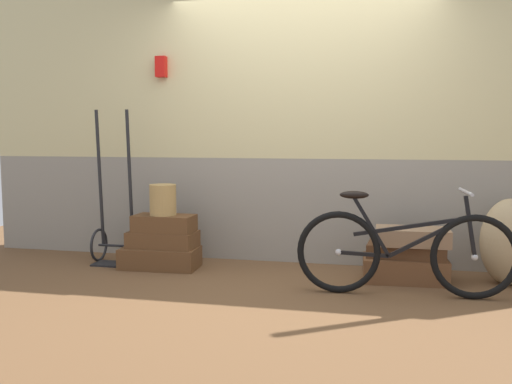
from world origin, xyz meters
TOP-DOWN VIEW (x-y plane):
  - ground at (0.00, 0.00)m, footprint 8.49×5.20m
  - station_building at (0.01, 0.85)m, footprint 6.49×0.74m
  - suitcase_0 at (-1.23, 0.26)m, footprint 0.72×0.39m
  - suitcase_1 at (-1.21, 0.29)m, footprint 0.62×0.33m
  - suitcase_2 at (-1.19, 0.29)m, footprint 0.55×0.29m
  - suitcase_3 at (0.95, 0.28)m, footprint 0.70×0.41m
  - suitcase_4 at (0.96, 0.30)m, footprint 0.66×0.39m
  - suitcase_5 at (1.00, 0.27)m, footprint 0.60×0.34m
  - wicker_basket at (-1.20, 0.28)m, footprint 0.24×0.24m
  - luggage_trolley at (-1.72, 0.37)m, footprint 0.40×0.38m
  - burlap_sack at (1.77, 0.35)m, footprint 0.46×0.39m
  - bicycle at (0.92, -0.17)m, footprint 1.64×0.46m

SIDE VIEW (x-z plane):
  - ground at x=0.00m, z-range -0.06..0.00m
  - suitcase_0 at x=-1.23m, z-range 0.00..0.19m
  - suitcase_3 at x=0.95m, z-range 0.00..0.20m
  - suitcase_4 at x=0.96m, z-range 0.20..0.31m
  - suitcase_1 at x=-1.21m, z-range 0.19..0.33m
  - luggage_trolley at x=-1.72m, z-range -0.40..1.05m
  - bicycle at x=0.92m, z-range -0.07..0.75m
  - burlap_sack at x=1.77m, z-range 0.00..0.71m
  - suitcase_5 at x=1.00m, z-range 0.31..0.45m
  - suitcase_2 at x=-1.19m, z-range 0.33..0.49m
  - wicker_basket at x=-1.20m, z-range 0.49..0.77m
  - station_building at x=0.01m, z-range 0.01..2.99m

